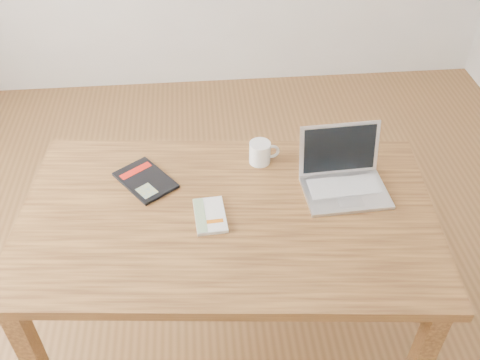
{
  "coord_description": "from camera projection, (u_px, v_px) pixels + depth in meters",
  "views": [
    {
      "loc": [
        -0.09,
        -1.54,
        2.1
      ],
      "look_at": [
        0.04,
        -0.12,
        0.85
      ],
      "focal_mm": 40.0,
      "sensor_mm": 36.0,
      "label": 1
    }
  ],
  "objects": [
    {
      "name": "laptop",
      "position": [
        343.0,
        176.0,
        1.99
      ],
      "size": [
        0.32,
        0.28,
        0.21
      ],
      "rotation": [
        0.0,
        0.0,
        0.05
      ],
      "color": "silver",
      "rests_on": "desk"
    },
    {
      "name": "coffee_mug",
      "position": [
        261.0,
        152.0,
        2.1
      ],
      "size": [
        0.12,
        0.08,
        0.09
      ],
      "rotation": [
        0.0,
        0.0,
        0.05
      ],
      "color": "white",
      "rests_on": "desk"
    },
    {
      "name": "room",
      "position": [
        202.0,
        33.0,
        1.64
      ],
      "size": [
        4.04,
        4.04,
        2.7
      ],
      "color": "brown",
      "rests_on": "ground"
    },
    {
      "name": "desk",
      "position": [
        228.0,
        230.0,
        1.97
      ],
      "size": [
        1.57,
        0.99,
        0.75
      ],
      "rotation": [
        0.0,
        0.0,
        -0.1
      ],
      "color": "brown",
      "rests_on": "ground"
    },
    {
      "name": "black_guidebook",
      "position": [
        145.0,
        180.0,
        2.04
      ],
      "size": [
        0.26,
        0.28,
        0.01
      ],
      "rotation": [
        0.0,
        0.0,
        0.64
      ],
      "color": "black",
      "rests_on": "desk"
    },
    {
      "name": "white_guidebook",
      "position": [
        210.0,
        216.0,
        1.89
      ],
      "size": [
        0.12,
        0.18,
        0.02
      ],
      "rotation": [
        0.0,
        0.0,
        0.07
      ],
      "color": "silver",
      "rests_on": "desk"
    }
  ]
}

